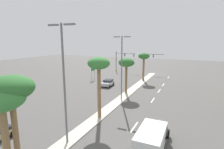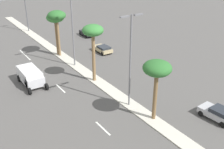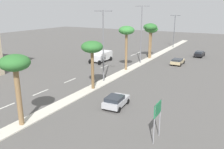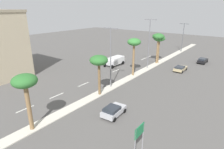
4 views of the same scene
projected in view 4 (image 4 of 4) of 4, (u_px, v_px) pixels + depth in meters
name	position (u px, v px, depth m)	size (l,w,h in m)	color
ground_plane	(126.00, 80.00, 38.96)	(160.00, 160.00, 0.00)	#565451
median_curb	(147.00, 69.00, 45.82)	(1.80, 82.36, 0.12)	beige
lane_stripe_near	(25.00, 109.00, 27.70)	(0.20, 2.80, 0.01)	silver
lane_stripe_far	(57.00, 96.00, 31.94)	(0.20, 2.80, 0.01)	silver
lane_stripe_right	(84.00, 84.00, 36.67)	(0.20, 2.80, 0.01)	silver
lane_stripe_inboard	(116.00, 71.00, 44.67)	(0.20, 2.80, 0.01)	silver
lane_stripe_rear	(144.00, 59.00, 54.99)	(0.20, 2.80, 0.01)	silver
lane_stripe_center	(149.00, 57.00, 57.37)	(0.20, 2.80, 0.01)	silver
directional_road_sign	(139.00, 134.00, 18.13)	(0.10, 1.71, 3.50)	gray
palm_tree_outboard	(25.00, 84.00, 21.07)	(2.83, 2.83, 7.02)	olive
palm_tree_left	(99.00, 61.00, 30.33)	(2.99, 2.99, 6.80)	brown
palm_tree_leading	(134.00, 44.00, 39.17)	(2.83, 2.83, 8.02)	olive
palm_tree_near	(158.00, 38.00, 48.13)	(3.02, 3.02, 7.82)	olive
palm_tree_mid	(159.00, 39.00, 48.85)	(2.99, 2.99, 7.31)	olive
street_lamp_center	(111.00, 54.00, 33.30)	(2.90, 0.24, 10.78)	slate
street_lamp_far	(149.00, 41.00, 44.00)	(2.90, 0.24, 11.55)	slate
street_lamp_left	(183.00, 35.00, 62.22)	(2.90, 0.24, 9.16)	#515459
sedan_tan_leading	(180.00, 68.00, 44.13)	(2.11, 4.22, 1.24)	tan
sedan_black_rear	(203.00, 60.00, 50.52)	(2.03, 4.13, 1.40)	black
sedan_silver_front	(113.00, 111.00, 25.81)	(2.30, 3.93, 1.41)	#B2B2B7
box_truck	(115.00, 61.00, 48.38)	(2.57, 5.87, 2.12)	silver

